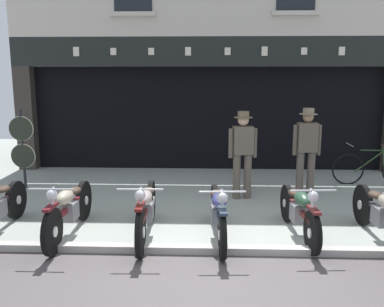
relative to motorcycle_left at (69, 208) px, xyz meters
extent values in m
cube|color=gray|center=(2.07, 4.37, -0.47)|extent=(21.66, 10.00, 0.08)
cube|color=#ABA5A0|center=(2.07, -0.55, -0.42)|extent=(21.66, 0.16, 0.18)
cube|color=black|center=(2.07, 6.67, 0.87)|extent=(8.89, 4.00, 2.60)
cube|color=#332D28|center=(-2.54, 4.55, 0.87)|extent=(0.44, 0.36, 2.60)
cube|color=black|center=(2.07, 4.92, 1.00)|extent=(8.50, 0.03, 2.18)
cube|color=black|center=(2.07, 4.49, 2.52)|extent=(9.66, 0.24, 0.70)
cube|color=silver|center=(-1.12, 4.35, 2.52)|extent=(0.14, 0.03, 0.22)
cube|color=silver|center=(-0.21, 4.35, 2.52)|extent=(0.14, 0.03, 0.17)
cube|color=silver|center=(0.71, 4.35, 2.52)|extent=(0.14, 0.03, 0.17)
cube|color=silver|center=(1.59, 4.35, 2.52)|extent=(0.14, 0.03, 0.20)
cube|color=silver|center=(2.54, 4.35, 2.52)|extent=(0.14, 0.03, 0.17)
cube|color=silver|center=(3.42, 4.35, 2.52)|extent=(0.14, 0.03, 0.22)
cube|color=silver|center=(4.35, 4.35, 2.52)|extent=(0.14, 0.03, 0.17)
cube|color=silver|center=(5.23, 4.35, 2.52)|extent=(0.14, 0.03, 0.20)
cube|color=beige|center=(0.29, 4.32, 3.38)|extent=(1.10, 0.12, 0.10)
cube|color=beige|center=(4.10, 4.32, 3.38)|extent=(1.10, 0.12, 0.10)
cylinder|color=black|center=(-1.16, 0.75, -0.11)|extent=(0.09, 0.65, 0.65)
cylinder|color=silver|center=(-1.16, 0.75, -0.11)|extent=(0.11, 0.14, 0.14)
ellipsoid|color=#38281E|center=(-1.17, 0.33, 0.19)|extent=(0.20, 0.30, 0.10)
cylinder|color=black|center=(0.00, -0.69, -0.10)|extent=(0.07, 0.66, 0.66)
cylinder|color=silver|center=(0.00, -0.69, -0.10)|extent=(0.10, 0.15, 0.14)
cylinder|color=black|center=(0.01, 0.74, -0.10)|extent=(0.08, 0.66, 0.66)
cylinder|color=silver|center=(0.01, 0.74, -0.10)|extent=(0.11, 0.15, 0.14)
cube|color=#54151B|center=(0.00, 0.02, 0.02)|extent=(0.08, 1.32, 0.07)
cube|color=slate|center=(0.00, 0.02, -0.05)|extent=(0.20, 0.32, 0.26)
ellipsoid|color=tan|center=(0.00, -0.15, 0.22)|extent=(0.22, 0.46, 0.20)
ellipsoid|color=#38281E|center=(0.00, 0.28, 0.20)|extent=(0.20, 0.30, 0.10)
cube|color=#54151B|center=(0.00, -0.69, 0.25)|extent=(0.10, 0.36, 0.04)
sphere|color=silver|center=(0.00, -0.63, 0.40)|extent=(0.15, 0.15, 0.15)
cylinder|color=silver|center=(0.00, -0.63, 0.48)|extent=(0.62, 0.03, 0.02)
cylinder|color=silver|center=(0.00, -0.65, 0.19)|extent=(0.04, 0.24, 0.62)
cylinder|color=black|center=(1.19, -0.69, -0.09)|extent=(0.09, 0.68, 0.68)
cylinder|color=silver|center=(1.19, -0.69, -0.09)|extent=(0.10, 0.15, 0.15)
cylinder|color=black|center=(1.15, 0.73, -0.09)|extent=(0.10, 0.68, 0.68)
cylinder|color=silver|center=(1.15, 0.73, -0.09)|extent=(0.11, 0.15, 0.15)
cube|color=#541612|center=(1.17, 0.02, 0.03)|extent=(0.11, 1.31, 0.07)
cube|color=slate|center=(1.17, 0.02, -0.04)|extent=(0.21, 0.33, 0.26)
ellipsoid|color=gray|center=(1.18, -0.15, 0.23)|extent=(0.24, 0.47, 0.20)
ellipsoid|color=#38281E|center=(1.16, 0.28, 0.21)|extent=(0.21, 0.31, 0.10)
cube|color=#541612|center=(1.19, -0.69, 0.27)|extent=(0.11, 0.36, 0.04)
sphere|color=silver|center=(1.19, -0.63, 0.41)|extent=(0.15, 0.15, 0.15)
cylinder|color=silver|center=(1.19, -0.63, 0.49)|extent=(0.62, 0.04, 0.02)
cylinder|color=silver|center=(1.19, -0.65, 0.20)|extent=(0.05, 0.28, 0.60)
cylinder|color=black|center=(2.29, -0.70, -0.11)|extent=(0.11, 0.64, 0.64)
cylinder|color=silver|center=(2.29, -0.70, -0.11)|extent=(0.11, 0.15, 0.14)
cylinder|color=black|center=(2.20, 0.67, -0.11)|extent=(0.12, 0.64, 0.64)
cylinder|color=silver|center=(2.20, 0.67, -0.11)|extent=(0.12, 0.15, 0.14)
cube|color=#263346|center=(2.25, -0.02, 0.01)|extent=(0.15, 1.27, 0.07)
cube|color=slate|center=(2.25, -0.02, -0.06)|extent=(0.22, 0.33, 0.26)
ellipsoid|color=navy|center=(2.26, -0.18, 0.21)|extent=(0.25, 0.47, 0.20)
ellipsoid|color=#38281E|center=(2.23, 0.23, 0.19)|extent=(0.22, 0.31, 0.10)
cube|color=#263346|center=(2.29, -0.70, 0.23)|extent=(0.12, 0.37, 0.04)
sphere|color=silver|center=(2.28, -0.64, 0.39)|extent=(0.15, 0.15, 0.15)
cylinder|color=silver|center=(2.28, -0.64, 0.47)|extent=(0.62, 0.06, 0.02)
cylinder|color=silver|center=(2.28, -0.66, 0.18)|extent=(0.05, 0.26, 0.61)
cylinder|color=black|center=(3.51, -0.54, -0.12)|extent=(0.12, 0.62, 0.61)
cylinder|color=silver|center=(3.51, -0.54, -0.12)|extent=(0.11, 0.14, 0.13)
cylinder|color=black|center=(3.41, 0.79, -0.12)|extent=(0.13, 0.62, 0.61)
cylinder|color=silver|center=(3.41, 0.79, -0.12)|extent=(0.12, 0.14, 0.13)
cube|color=#551D1E|center=(3.46, 0.12, 0.00)|extent=(0.16, 1.23, 0.07)
cube|color=slate|center=(3.46, 0.12, -0.07)|extent=(0.22, 0.33, 0.26)
ellipsoid|color=#274734|center=(3.47, -0.04, 0.20)|extent=(0.25, 0.48, 0.20)
ellipsoid|color=#38281E|center=(3.44, 0.36, 0.18)|extent=(0.22, 0.31, 0.10)
cube|color=#551D1E|center=(3.51, -0.54, 0.20)|extent=(0.13, 0.37, 0.04)
sphere|color=silver|center=(3.51, -0.48, 0.38)|extent=(0.15, 0.15, 0.15)
cylinder|color=silver|center=(3.51, -0.48, 0.46)|extent=(0.62, 0.07, 0.02)
cylinder|color=silver|center=(3.51, -0.50, 0.17)|extent=(0.06, 0.29, 0.60)
cylinder|color=black|center=(4.61, 0.67, -0.10)|extent=(0.10, 0.66, 0.66)
cylinder|color=silver|center=(4.61, 0.67, -0.10)|extent=(0.11, 0.15, 0.15)
cube|color=black|center=(4.63, -0.03, 0.02)|extent=(0.11, 1.29, 0.07)
cube|color=slate|center=(4.63, -0.03, -0.05)|extent=(0.21, 0.33, 0.26)
ellipsoid|color=#38281E|center=(4.62, 0.22, 0.20)|extent=(0.21, 0.31, 0.10)
cylinder|color=brown|center=(2.87, 2.08, 0.02)|extent=(0.15, 0.15, 0.91)
cylinder|color=brown|center=(2.65, 2.05, 0.02)|extent=(0.15, 0.15, 0.91)
cube|color=brown|center=(2.76, 2.06, 0.73)|extent=(0.41, 0.28, 0.54)
cube|color=white|center=(2.74, 2.18, 0.80)|extent=(0.14, 0.04, 0.30)
cube|color=maroon|center=(2.74, 2.19, 0.78)|extent=(0.05, 0.02, 0.28)
cylinder|color=brown|center=(2.99, 2.10, 0.68)|extent=(0.09, 0.09, 0.57)
cylinder|color=brown|center=(2.53, 2.03, 0.68)|extent=(0.09, 0.09, 0.57)
sphere|color=tan|center=(2.76, 2.06, 1.12)|extent=(0.21, 0.21, 0.21)
cylinder|color=brown|center=(2.76, 2.06, 1.17)|extent=(0.36, 0.36, 0.01)
cylinder|color=brown|center=(2.76, 2.06, 1.23)|extent=(0.22, 0.22, 0.12)
cylinder|color=brown|center=(4.16, 2.35, 0.03)|extent=(0.15, 0.15, 0.92)
cylinder|color=brown|center=(3.94, 2.34, 0.03)|extent=(0.15, 0.15, 0.92)
cube|color=brown|center=(4.05, 2.34, 0.76)|extent=(0.39, 0.24, 0.58)
cube|color=silver|center=(4.05, 2.46, 0.83)|extent=(0.14, 0.03, 0.32)
cube|color=#47234C|center=(4.05, 2.47, 0.81)|extent=(0.05, 0.01, 0.30)
cylinder|color=brown|center=(4.29, 2.35, 0.70)|extent=(0.09, 0.09, 0.61)
cylinder|color=brown|center=(3.82, 2.33, 0.70)|extent=(0.09, 0.09, 0.61)
sphere|color=#9E7A5B|center=(4.05, 2.34, 1.16)|extent=(0.21, 0.21, 0.21)
cylinder|color=#7F705B|center=(4.05, 2.34, 1.22)|extent=(0.35, 0.35, 0.01)
cylinder|color=#7F705B|center=(4.05, 2.34, 1.27)|extent=(0.22, 0.22, 0.11)
cylinder|color=#232328|center=(-1.84, 2.65, 0.43)|extent=(0.06, 0.06, 1.71)
cylinder|color=#23281E|center=(-1.84, 2.63, 0.86)|extent=(0.51, 0.03, 0.51)
torus|color=beige|center=(-1.84, 2.64, 0.86)|extent=(0.53, 0.04, 0.53)
cylinder|color=#23281E|center=(-1.84, 2.63, 0.27)|extent=(0.51, 0.03, 0.51)
torus|color=beige|center=(-1.84, 2.64, 0.27)|extent=(0.53, 0.04, 0.53)
cube|color=silver|center=(4.48, 4.77, 1.41)|extent=(0.79, 0.02, 1.10)
cube|color=#232328|center=(4.48, 4.75, 1.86)|extent=(0.79, 0.01, 0.20)
cube|color=beige|center=(5.61, 4.77, 1.30)|extent=(0.70, 0.02, 1.03)
cube|color=#232328|center=(5.61, 4.75, 1.72)|extent=(0.70, 0.01, 0.20)
torus|color=black|center=(5.20, 3.25, -0.10)|extent=(0.70, 0.06, 0.70)
cylinder|color=#23381E|center=(5.63, 3.23, 0.08)|extent=(0.61, 0.06, 0.50)
cylinder|color=#23381E|center=(5.74, 3.23, 0.34)|extent=(0.60, 0.05, 0.03)
cylinder|color=#23381E|center=(5.94, 3.22, 0.20)|extent=(0.10, 0.03, 0.52)
cylinder|color=silver|center=(5.20, 3.25, 0.46)|extent=(0.04, 0.50, 0.02)
camera|label=1|loc=(2.09, -5.99, 2.00)|focal=39.39mm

